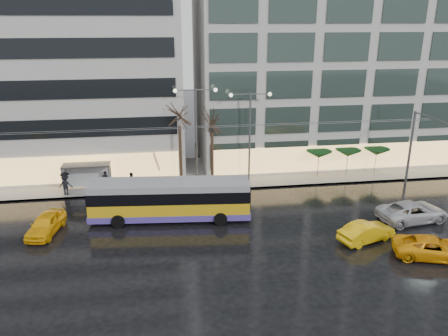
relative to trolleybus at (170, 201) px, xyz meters
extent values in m
plane|color=black|center=(0.74, -3.61, -1.55)|extent=(140.00, 140.00, 0.00)
cube|color=gray|center=(2.74, 10.39, -1.48)|extent=(80.00, 10.00, 0.15)
cube|color=slate|center=(2.74, 5.44, -1.48)|extent=(80.00, 0.10, 0.15)
cube|color=#AFACA7|center=(-15.26, 15.39, 9.60)|extent=(34.00, 14.00, 22.00)
cube|color=#AFACA7|center=(19.74, 15.39, 11.10)|extent=(32.00, 14.00, 25.00)
cube|color=gold|center=(0.00, 0.00, -0.48)|extent=(12.43, 3.67, 1.53)
cube|color=#4C3C96|center=(0.00, 0.00, -0.99)|extent=(12.48, 3.72, 0.51)
cube|color=black|center=(0.00, 0.00, 0.64)|extent=(12.45, 3.69, 0.92)
cube|color=gray|center=(0.00, 0.00, 1.36)|extent=(12.43, 3.67, 0.51)
cube|color=black|center=(6.13, -0.57, 0.49)|extent=(0.28, 2.34, 1.33)
cube|color=black|center=(-6.13, 0.57, 0.49)|extent=(0.28, 2.34, 1.33)
cylinder|color=black|center=(3.98, 0.91, -1.04)|extent=(1.05, 0.45, 1.02)
cylinder|color=black|center=(3.74, -1.63, -1.04)|extent=(1.05, 0.45, 1.02)
cylinder|color=black|center=(-3.74, 1.63, -1.04)|extent=(1.05, 0.45, 1.02)
cylinder|color=black|center=(-3.98, -0.91, -1.04)|extent=(1.05, 0.45, 1.02)
cylinder|color=#595B60|center=(-0.93, 1.06, 2.84)|extent=(0.41, 3.79, 2.68)
cylinder|color=#595B60|center=(-0.88, 1.57, 2.84)|extent=(0.41, 3.79, 2.68)
cylinder|color=#595B60|center=(22.74, 4.89, 1.95)|extent=(0.24, 0.24, 7.00)
cube|color=#595B60|center=(22.74, 2.39, 5.35)|extent=(0.10, 5.00, 0.10)
cylinder|color=#595B60|center=(1.74, 2.14, 5.25)|extent=(42.00, 0.04, 0.04)
cylinder|color=#595B60|center=(1.74, 2.64, 5.25)|extent=(42.00, 0.04, 0.04)
cube|color=#595B60|center=(-7.26, 6.89, 1.05)|extent=(4.20, 1.60, 0.12)
cube|color=silver|center=(-7.26, 7.59, -0.20)|extent=(4.00, 0.05, 2.20)
cube|color=white|center=(-9.31, 6.89, -0.20)|extent=(0.10, 1.40, 2.20)
cylinder|color=#595B60|center=(-9.26, 6.19, -0.20)|extent=(0.10, 0.10, 2.40)
cylinder|color=#595B60|center=(-9.26, 7.59, -0.20)|extent=(0.10, 0.10, 2.40)
cylinder|color=#595B60|center=(-5.26, 6.19, -0.20)|extent=(0.10, 0.10, 2.40)
cylinder|color=#595B60|center=(-5.26, 7.59, -0.20)|extent=(0.10, 0.10, 2.40)
cylinder|color=#595B60|center=(2.74, 7.19, 3.10)|extent=(0.18, 0.18, 9.00)
cylinder|color=#595B60|center=(1.84, 7.19, 7.50)|extent=(1.80, 0.10, 0.10)
cylinder|color=#595B60|center=(3.64, 7.19, 7.50)|extent=(1.80, 0.10, 0.10)
sphere|color=#FFF2CC|center=(0.94, 7.19, 7.45)|extent=(0.36, 0.36, 0.36)
sphere|color=#FFF2CC|center=(4.54, 7.19, 7.45)|extent=(0.36, 0.36, 0.36)
cylinder|color=#595B60|center=(7.74, 7.19, 2.85)|extent=(0.18, 0.18, 8.50)
cylinder|color=#595B60|center=(6.84, 7.19, 7.00)|extent=(1.80, 0.10, 0.10)
cylinder|color=#595B60|center=(8.64, 7.19, 7.00)|extent=(1.80, 0.10, 0.10)
sphere|color=#FFF2CC|center=(5.94, 7.19, 6.95)|extent=(0.36, 0.36, 0.36)
sphere|color=#FFF2CC|center=(9.54, 7.19, 6.95)|extent=(0.36, 0.36, 0.36)
cylinder|color=black|center=(1.24, 7.39, 1.40)|extent=(0.28, 0.28, 5.60)
cylinder|color=black|center=(4.24, 7.59, 1.05)|extent=(0.28, 0.28, 4.90)
cylinder|color=#595B60|center=(14.74, 7.39, -0.30)|extent=(0.06, 0.06, 2.20)
cone|color=#0E3613|center=(14.74, 7.39, 0.90)|extent=(2.50, 2.50, 0.70)
cylinder|color=#595B60|center=(17.74, 7.39, -0.30)|extent=(0.06, 0.06, 2.20)
cone|color=#0E3613|center=(17.74, 7.39, 0.90)|extent=(2.50, 2.50, 0.70)
cylinder|color=#595B60|center=(20.74, 7.39, -0.30)|extent=(0.06, 0.06, 2.20)
cone|color=#0E3613|center=(20.74, 7.39, 0.90)|extent=(2.50, 2.50, 0.70)
imported|color=#FFB90D|center=(-9.15, -1.07, -0.82)|extent=(2.53, 4.57, 1.47)
imported|color=yellow|center=(13.65, -5.61, -0.85)|extent=(4.50, 2.78, 1.40)
imported|color=#FFAA0D|center=(16.97, -8.39, -0.85)|extent=(5.50, 3.75, 1.40)
imported|color=silver|center=(18.67, -3.05, -0.78)|extent=(5.87, 3.29, 1.55)
imported|color=black|center=(-5.71, 7.10, -0.55)|extent=(0.66, 0.48, 1.70)
imported|color=#FE54CD|center=(-5.71, 7.10, 0.35)|extent=(1.07, 1.08, 0.88)
imported|color=black|center=(-3.35, 6.30, -0.54)|extent=(1.05, 0.98, 1.72)
imported|color=black|center=(-9.05, 6.13, -0.47)|extent=(1.28, 0.83, 1.86)
imported|color=black|center=(-9.05, 6.13, 0.35)|extent=(0.91, 0.91, 0.72)
camera|label=1|loc=(-0.39, -31.64, 13.45)|focal=35.00mm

